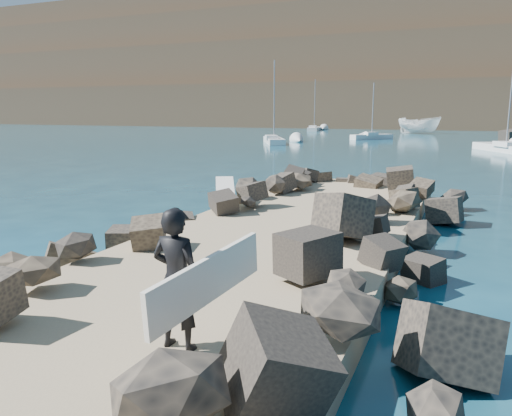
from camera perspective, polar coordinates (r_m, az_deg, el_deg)
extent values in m
plane|color=#0F384C|center=(12.37, 1.80, -6.01)|extent=(800.00, 800.00, 0.00)
cube|color=#8C7759|center=(10.53, -2.13, -7.39)|extent=(6.00, 26.00, 0.60)
cube|color=black|center=(12.32, -13.49, -3.98)|extent=(2.60, 22.00, 1.00)
cube|color=black|center=(10.14, 14.28, -7.28)|extent=(2.60, 22.00, 1.00)
cube|color=#2D4919|center=(171.59, 25.48, 14.14)|extent=(360.00, 140.00, 32.00)
cube|color=white|center=(15.92, -3.54, 1.66)|extent=(1.60, 2.35, 0.08)
imported|color=white|center=(86.42, 18.14, 9.00)|extent=(7.50, 4.45, 2.72)
imported|color=black|center=(6.46, -9.04, -8.03)|extent=(0.69, 0.46, 1.86)
cube|color=white|center=(6.23, -5.50, -8.17)|extent=(0.36, 2.30, 0.73)
cube|color=silver|center=(56.89, 2.06, 7.63)|extent=(5.03, 7.67, 0.80)
cylinder|color=gray|center=(56.80, 2.09, 12.27)|extent=(0.12, 0.12, 8.51)
cube|color=silver|center=(56.09, 1.76, 8.10)|extent=(2.09, 2.49, 0.44)
cube|color=silver|center=(50.33, 26.64, 6.03)|extent=(5.50, 8.46, 0.80)
cylinder|color=gray|center=(50.25, 27.14, 11.75)|extent=(0.12, 0.12, 9.37)
cube|color=silver|center=(49.39, 26.75, 6.53)|extent=(2.29, 2.74, 0.44)
cube|color=silver|center=(94.81, 6.67, 8.93)|extent=(3.13, 8.12, 0.80)
cylinder|color=gray|center=(94.76, 6.73, 11.78)|extent=(0.12, 0.12, 8.73)
cube|color=silver|center=(93.89, 6.51, 9.22)|extent=(1.64, 2.41, 0.44)
cube|color=silver|center=(66.71, 13.08, 7.86)|extent=(4.94, 5.28, 0.80)
cylinder|color=gray|center=(66.62, 13.21, 10.96)|extent=(0.12, 0.12, 6.53)
cube|color=silver|center=(66.16, 13.01, 8.27)|extent=(1.82, 1.87, 0.44)
cube|color=white|center=(171.65, 8.04, 21.13)|extent=(10.00, 8.00, 4.00)
cube|color=white|center=(178.66, 22.51, 19.95)|extent=(8.00, 6.00, 3.50)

